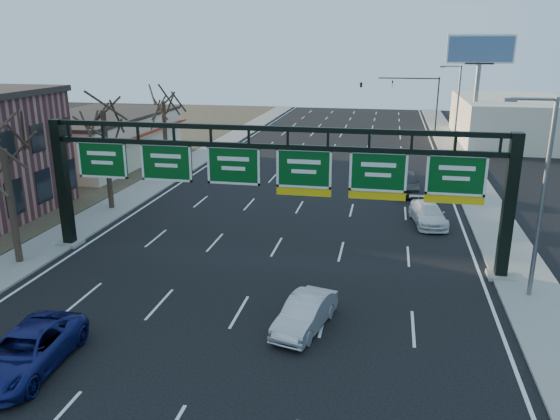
% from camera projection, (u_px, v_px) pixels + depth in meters
% --- Properties ---
extents(ground, '(160.00, 160.00, 0.00)m').
position_uv_depth(ground, '(226.00, 335.00, 21.68)').
color(ground, black).
rests_on(ground, ground).
extents(sidewalk_left, '(3.00, 120.00, 0.12)m').
position_uv_depth(sidewalk_left, '(143.00, 190.00, 42.81)').
color(sidewalk_left, gray).
rests_on(sidewalk_left, ground).
extents(sidewalk_right, '(3.00, 120.00, 0.12)m').
position_uv_depth(sidewalk_right, '(485.00, 209.00, 38.01)').
color(sidewalk_right, gray).
rests_on(sidewalk_right, ground).
extents(dirt_strip_left, '(21.00, 120.00, 0.06)m').
position_uv_depth(dirt_strip_left, '(5.00, 183.00, 45.11)').
color(dirt_strip_left, '#473D2B').
rests_on(dirt_strip_left, ground).
extents(lane_markings, '(21.60, 120.00, 0.01)m').
position_uv_depth(lane_markings, '(304.00, 200.00, 40.43)').
color(lane_markings, white).
rests_on(lane_markings, ground).
extents(sign_gantry, '(24.60, 1.20, 7.20)m').
position_uv_depth(sign_gantry, '(272.00, 176.00, 27.79)').
color(sign_gantry, black).
rests_on(sign_gantry, ground).
extents(cream_strip, '(10.90, 18.40, 4.70)m').
position_uv_depth(cream_strip, '(97.00, 139.00, 52.20)').
color(cream_strip, beige).
rests_on(cream_strip, ground).
extents(building_right_distant, '(12.00, 20.00, 5.00)m').
position_uv_depth(building_right_distant, '(512.00, 120.00, 64.07)').
color(building_right_distant, beige).
rests_on(building_right_distant, ground).
extents(tree_gantry, '(3.60, 3.60, 8.48)m').
position_uv_depth(tree_gantry, '(0.00, 128.00, 26.68)').
color(tree_gantry, '#33261C').
rests_on(tree_gantry, sidewalk_left).
extents(tree_mid, '(3.60, 3.60, 9.24)m').
position_uv_depth(tree_mid, '(101.00, 95.00, 35.84)').
color(tree_mid, '#33261C').
rests_on(tree_mid, sidewalk_left).
extents(tree_far, '(3.60, 3.60, 8.86)m').
position_uv_depth(tree_far, '(162.00, 89.00, 45.32)').
color(tree_far, '#33261C').
rests_on(tree_far, sidewalk_left).
extents(streetlight_near, '(2.15, 0.22, 9.00)m').
position_uv_depth(streetlight_near, '(541.00, 189.00, 23.47)').
color(streetlight_near, slate).
rests_on(streetlight_near, sidewalk_right).
extents(streetlight_far, '(2.15, 0.22, 9.00)m').
position_uv_depth(streetlight_far, '(456.00, 105.00, 55.35)').
color(streetlight_far, slate).
rests_on(streetlight_far, sidewalk_right).
extents(billboard_right, '(7.00, 0.50, 12.00)m').
position_uv_depth(billboard_right, '(479.00, 63.00, 58.38)').
color(billboard_right, slate).
rests_on(billboard_right, ground).
extents(traffic_signal_mast, '(10.16, 0.54, 7.00)m').
position_uv_depth(traffic_signal_mast, '(390.00, 88.00, 70.56)').
color(traffic_signal_mast, black).
rests_on(traffic_signal_mast, ground).
extents(car_blue_suv, '(2.65, 5.32, 1.45)m').
position_uv_depth(car_blue_suv, '(26.00, 351.00, 19.19)').
color(car_blue_suv, navy).
rests_on(car_blue_suv, ground).
extents(car_silver_sedan, '(2.34, 4.28, 1.34)m').
position_uv_depth(car_silver_sedan, '(305.00, 314.00, 21.98)').
color(car_silver_sedan, '#B0B1B6').
rests_on(car_silver_sedan, ground).
extents(car_white_wagon, '(2.59, 4.85, 1.34)m').
position_uv_depth(car_white_wagon, '(428.00, 214.00, 34.84)').
color(car_white_wagon, white).
rests_on(car_white_wagon, ground).
extents(car_grey_far, '(2.29, 5.03, 1.68)m').
position_uv_depth(car_grey_far, '(405.00, 182.00, 42.02)').
color(car_grey_far, '#3A3C3E').
rests_on(car_grey_far, ground).
extents(car_silver_distant, '(1.84, 4.36, 1.40)m').
position_uv_depth(car_silver_distant, '(310.00, 155.00, 52.97)').
color(car_silver_distant, '#ABAAAF').
rests_on(car_silver_distant, ground).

